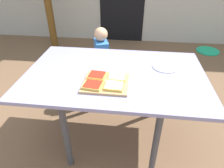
% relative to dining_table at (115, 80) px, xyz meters
% --- Properties ---
extents(ground_plane, '(16.00, 16.00, 0.00)m').
position_rel_dining_table_xyz_m(ground_plane, '(0.00, 0.00, -0.69)').
color(ground_plane, brown).
extents(dining_table, '(1.50, 0.96, 0.77)m').
position_rel_dining_table_xyz_m(dining_table, '(0.00, 0.00, 0.00)').
color(dining_table, '#9792BC').
rests_on(dining_table, ground).
extents(cutting_board, '(0.34, 0.30, 0.02)m').
position_rel_dining_table_xyz_m(cutting_board, '(-0.05, -0.18, 0.09)').
color(cutting_board, tan).
rests_on(cutting_board, dining_table).
extents(pizza_slice_near_left, '(0.15, 0.14, 0.02)m').
position_rel_dining_table_xyz_m(pizza_slice_near_left, '(-0.14, -0.25, 0.11)').
color(pizza_slice_near_left, gold).
rests_on(pizza_slice_near_left, cutting_board).
extents(pizza_slice_near_right, '(0.14, 0.13, 0.02)m').
position_rel_dining_table_xyz_m(pizza_slice_near_right, '(0.02, -0.24, 0.11)').
color(pizza_slice_near_right, gold).
rests_on(pizza_slice_near_right, cutting_board).
extents(pizza_slice_far_right, '(0.14, 0.13, 0.02)m').
position_rel_dining_table_xyz_m(pizza_slice_far_right, '(0.03, -0.11, 0.11)').
color(pizza_slice_far_right, gold).
rests_on(pizza_slice_far_right, cutting_board).
extents(pizza_slice_far_left, '(0.15, 0.14, 0.02)m').
position_rel_dining_table_xyz_m(pizza_slice_far_left, '(-0.13, -0.11, 0.11)').
color(pizza_slice_far_left, gold).
rests_on(pizza_slice_far_left, cutting_board).
extents(plate_white_right, '(0.22, 0.22, 0.01)m').
position_rel_dining_table_xyz_m(plate_white_right, '(0.43, 0.15, 0.08)').
color(plate_white_right, white).
rests_on(plate_white_right, dining_table).
extents(child_left, '(0.21, 0.27, 0.93)m').
position_rel_dining_table_xyz_m(child_left, '(-0.24, 0.69, -0.17)').
color(child_left, '#3A3F65').
rests_on(child_left, ground).
extents(garden_hose_coil, '(0.42, 0.42, 0.03)m').
position_rel_dining_table_xyz_m(garden_hose_coil, '(1.57, 2.37, -0.68)').
color(garden_hose_coil, '#1EBB7E').
rests_on(garden_hose_coil, ground).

